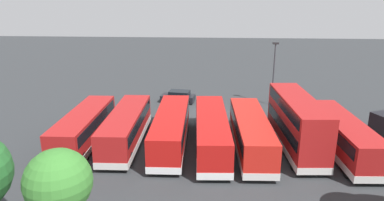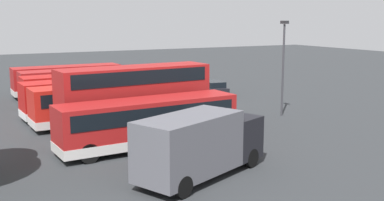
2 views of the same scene
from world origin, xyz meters
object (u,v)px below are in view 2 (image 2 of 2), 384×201
bus_double_decker_second (135,98)px  bus_single_deck_sixth (80,83)px  bus_single_deck_third (110,102)px  bus_single_deck_fifth (90,89)px  bus_single_deck_seventh (67,79)px  car_hatchback_silver (214,88)px  bus_single_deck_near_end (149,121)px  bus_single_deck_fourth (99,95)px  waste_bin_yellow (143,85)px  box_truck_blue (200,143)px  lamp_post_tall (283,60)px

bus_double_decker_second → bus_single_deck_sixth: 14.60m
bus_single_deck_third → bus_single_deck_fifth: bearing=-3.9°
bus_double_decker_second → bus_single_deck_fifth: size_ratio=0.91×
bus_single_deck_seventh → car_hatchback_silver: (-6.86, -13.02, -0.92)m
bus_double_decker_second → bus_single_deck_third: 3.93m
bus_single_deck_near_end → bus_single_deck_sixth: 18.24m
bus_double_decker_second → bus_single_deck_fourth: bearing=2.7°
bus_single_deck_sixth → car_hatchback_silver: 13.15m
bus_single_deck_third → waste_bin_yellow: size_ratio=12.05×
bus_single_deck_third → car_hatchback_silver: (7.52, -13.29, -0.92)m
bus_single_deck_third → waste_bin_yellow: (14.21, -8.38, -1.15)m
bus_single_deck_third → box_truck_blue: box_truck_blue is taller
bus_double_decker_second → bus_single_deck_sixth: size_ratio=0.95×
bus_single_deck_near_end → bus_single_deck_seventh: (21.85, -0.29, -0.00)m
bus_double_decker_second → car_hatchback_silver: bus_double_decker_second is taller
bus_single_deck_fifth → lamp_post_tall: size_ratio=1.54×
bus_single_deck_third → bus_single_deck_sixth: (10.77, -0.58, -0.00)m
bus_single_deck_near_end → car_hatchback_silver: size_ratio=2.62×
bus_single_deck_fourth → box_truck_blue: bearing=179.7°
bus_double_decker_second → bus_single_deck_fourth: (7.11, 0.34, -0.82)m
bus_single_deck_sixth → waste_bin_yellow: size_ratio=11.53×
box_truck_blue → bus_single_deck_fifth: bearing=-1.0°
bus_single_deck_sixth → bus_single_deck_seventh: bearing=5.0°
bus_single_deck_third → lamp_post_tall: lamp_post_tall is taller
bus_single_deck_fifth → waste_bin_yellow: size_ratio=12.11×
bus_single_deck_near_end → bus_single_deck_third: (7.47, -0.02, 0.00)m
bus_single_deck_sixth → car_hatchback_silver: bus_single_deck_sixth is taller
bus_double_decker_second → bus_single_deck_sixth: bearing=-0.3°
box_truck_blue → lamp_post_tall: 16.37m
bus_double_decker_second → bus_single_deck_near_end: bearing=171.6°
bus_double_decker_second → waste_bin_yellow: (18.02, -7.87, -1.97)m
bus_single_deck_fifth → box_truck_blue: size_ratio=1.46×
lamp_post_tall → waste_bin_yellow: (17.98, 4.56, -3.94)m
bus_single_deck_seventh → lamp_post_tall: 22.31m
bus_single_deck_third → bus_single_deck_sixth: same height
box_truck_blue → bus_single_deck_near_end: bearing=1.1°
bus_single_deck_third → bus_single_deck_fifth: (6.81, -0.46, 0.00)m
bus_single_deck_near_end → bus_single_deck_fourth: 10.76m
box_truck_blue → bus_single_deck_sixth: bearing=-1.1°
bus_double_decker_second → bus_single_deck_seventh: (18.19, 0.25, -0.83)m
bus_double_decker_second → box_truck_blue: size_ratio=1.33×
bus_single_deck_near_end → box_truck_blue: box_truck_blue is taller
bus_single_deck_fourth → bus_single_deck_sixth: size_ratio=1.11×
bus_single_deck_seventh → box_truck_blue: box_truck_blue is taller
bus_single_deck_third → car_hatchback_silver: bus_single_deck_third is taller
bus_single_deck_third → bus_single_deck_near_end: bearing=179.8°
bus_double_decker_second → bus_single_deck_sixth: (14.58, -0.07, -0.82)m
bus_single_deck_fifth → bus_single_deck_fourth: bearing=175.4°
lamp_post_tall → bus_single_deck_fifth: bearing=49.7°
bus_single_deck_fifth → waste_bin_yellow: 10.90m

